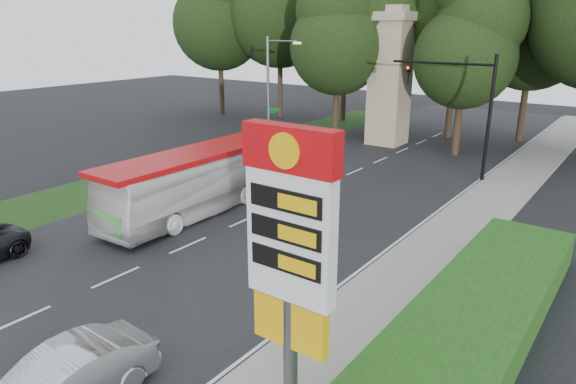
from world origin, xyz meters
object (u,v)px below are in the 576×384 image
Objects in this scene: transit_bus at (199,182)px; sedan_silver at (62,383)px; traffic_signal_mast at (468,99)px; streetlight_signs at (271,91)px; monument at (390,76)px; gas_station_pylon at (291,243)px.

transit_bus is 13.73m from sedan_silver.
streetlight_signs is (-12.67, -1.99, -0.23)m from traffic_signal_mast.
monument is (4.99, 7.99, 0.67)m from streetlight_signs.
streetlight_signs reaches higher than sedan_silver.
monument reaches higher than transit_bus.
gas_station_pylon reaches higher than sedan_silver.
monument is (-7.68, 6.00, 0.43)m from traffic_signal_mast.
transit_bus is 2.38× the size of sedan_silver.
traffic_signal_mast is 0.72× the size of monument.
monument is at bearing 58.03° from streetlight_signs.
transit_bus is (-0.59, -19.22, -3.59)m from monument.
gas_station_pylon is 6.47m from sedan_silver.
traffic_signal_mast is 12.83m from streetlight_signs.
traffic_signal_mast reaches higher than transit_bus.
traffic_signal_mast is 1.58× the size of sedan_silver.
gas_station_pylon is 30.17m from monument.
gas_station_pylon is at bearing -39.16° from transit_bus.
streetlight_signs is at bearing -121.97° from monument.
monument reaches higher than streetlight_signs.
traffic_signal_mast is 0.66× the size of transit_bus.
streetlight_signs is at bearing -171.08° from traffic_signal_mast.
transit_bus is (4.40, -11.23, -2.93)m from streetlight_signs.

